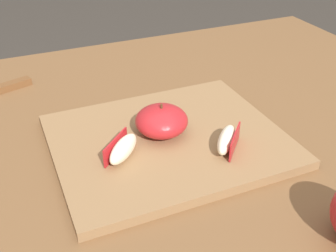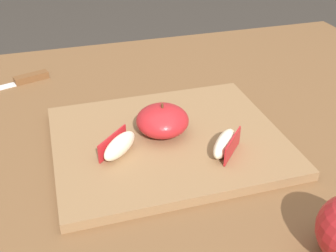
# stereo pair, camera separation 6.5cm
# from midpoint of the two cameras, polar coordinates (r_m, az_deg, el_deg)

# --- Properties ---
(dining_table) EXTENTS (1.21, 0.89, 0.78)m
(dining_table) POSITION_cam_midpoint_polar(r_m,az_deg,el_deg) (0.76, -2.90, -8.28)
(dining_table) COLOR brown
(dining_table) RESTS_ON ground_plane
(cutting_board) EXTENTS (0.36, 0.30, 0.02)m
(cutting_board) POSITION_cam_midpoint_polar(r_m,az_deg,el_deg) (0.66, -2.80, -2.11)
(cutting_board) COLOR olive
(cutting_board) RESTS_ON dining_table
(apple_half_skin_up) EXTENTS (0.08, 0.08, 0.05)m
(apple_half_skin_up) POSITION_cam_midpoint_polar(r_m,az_deg,el_deg) (0.66, -3.72, 0.64)
(apple_half_skin_up) COLOR #B21E23
(apple_half_skin_up) RESTS_ON cutting_board
(apple_wedge_left) EXTENTS (0.07, 0.07, 0.03)m
(apple_wedge_left) POSITION_cam_midpoint_polar(r_m,az_deg,el_deg) (0.62, 5.24, -2.01)
(apple_wedge_left) COLOR #F4EACC
(apple_wedge_left) RESTS_ON cutting_board
(apple_wedge_front) EXTENTS (0.07, 0.07, 0.03)m
(apple_wedge_front) POSITION_cam_midpoint_polar(r_m,az_deg,el_deg) (0.61, -9.31, -3.22)
(apple_wedge_front) COLOR #F4EACC
(apple_wedge_front) RESTS_ON cutting_board
(paring_knife) EXTENTS (0.16, 0.07, 0.01)m
(paring_knife) POSITION_cam_midpoint_polar(r_m,az_deg,el_deg) (0.90, -23.28, 4.86)
(paring_knife) COLOR silver
(paring_knife) RESTS_ON dining_table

